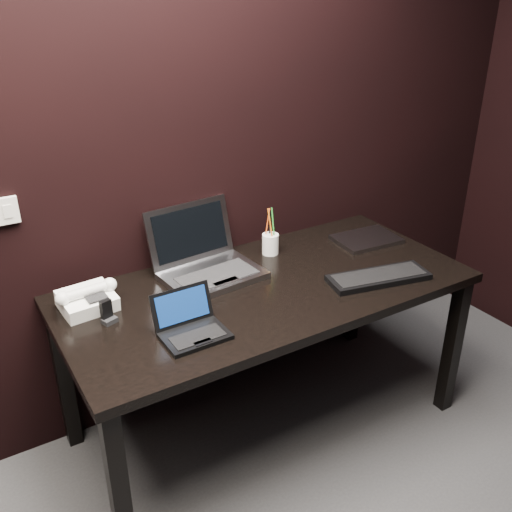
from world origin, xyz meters
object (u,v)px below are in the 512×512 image
desk (267,301)px  desk_phone (87,299)px  silver_laptop (206,263)px  mobile_phone (107,314)px  netbook (191,327)px  pen_cup (270,243)px  ext_keyboard (379,277)px  closed_laptop (366,239)px

desk → desk_phone: desk_phone is taller
silver_laptop → mobile_phone: (-0.48, -0.15, -0.02)m
netbook → desk_phone: bearing=126.1°
pen_cup → silver_laptop: bearing=-174.7°
ext_keyboard → closed_laptop: 0.40m
silver_laptop → mobile_phone: 0.51m
ext_keyboard → mobile_phone: 1.11m
desk → mobile_phone: 0.67m
silver_laptop → ext_keyboard: (0.59, -0.42, -0.04)m
closed_laptop → netbook: bearing=-164.8°
netbook → desk_phone: (-0.26, 0.36, 0.01)m
ext_keyboard → pen_cup: (-0.25, 0.46, 0.04)m
closed_laptop → ext_keyboard: bearing=-124.0°
desk_phone → pen_cup: 0.87m
netbook → mobile_phone: bearing=134.1°
pen_cup → mobile_phone: bearing=-167.6°
mobile_phone → pen_cup: pen_cup is taller
silver_laptop → ext_keyboard: size_ratio=0.94×
netbook → desk_phone: 0.45m
mobile_phone → netbook: bearing=-45.9°
mobile_phone → silver_laptop: bearing=17.1°
closed_laptop → desk_phone: size_ratio=1.30×
closed_laptop → desk_phone: desk_phone is taller
desk → desk_phone: bearing=164.3°
desk → desk_phone: (-0.69, 0.19, 0.12)m
silver_laptop → ext_keyboard: bearing=-35.6°
desk → closed_laptop: 0.66m
silver_laptop → desk: bearing=-51.7°
mobile_phone → ext_keyboard: bearing=-14.3°
desk_phone → mobile_phone: size_ratio=2.72×
closed_laptop → mobile_phone: size_ratio=3.53×
desk → ext_keyboard: size_ratio=3.74×
silver_laptop → netbook: bearing=-123.6°
desk → netbook: 0.47m
closed_laptop → desk_phone: (-1.34, 0.07, 0.03)m
netbook → ext_keyboard: 0.85m
ext_keyboard → closed_laptop: size_ratio=1.44×
desk_phone → netbook: bearing=-53.9°
closed_laptop → pen_cup: size_ratio=1.41×
netbook → closed_laptop: netbook is taller
closed_laptop → pen_cup: bearing=165.0°
ext_keyboard → pen_cup: size_ratio=2.03×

